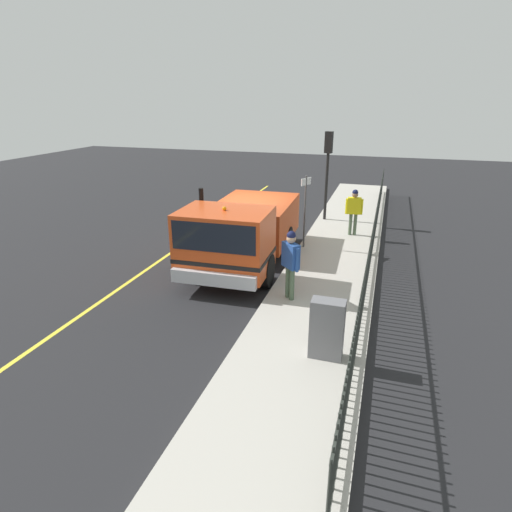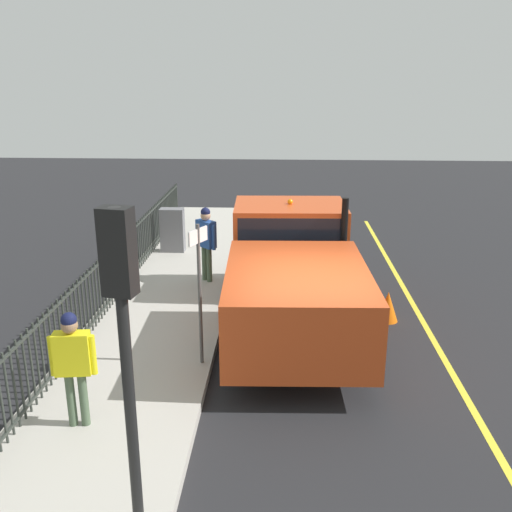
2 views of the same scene
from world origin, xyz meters
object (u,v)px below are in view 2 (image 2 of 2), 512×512
(worker_standing, at_px, (206,236))
(traffic_cone, at_px, (388,306))
(utility_cabinet, at_px, (172,230))
(pedestrian_distant, at_px, (73,358))
(traffic_light_near, at_px, (123,313))
(street_sign, at_px, (199,279))
(work_truck, at_px, (292,267))

(worker_standing, height_order, traffic_cone, worker_standing)
(worker_standing, distance_m, utility_cabinet, 2.76)
(pedestrian_distant, relative_size, utility_cabinet, 1.40)
(utility_cabinet, bearing_deg, worker_standing, 118.50)
(traffic_light_near, distance_m, street_sign, 3.96)
(work_truck, relative_size, pedestrian_distant, 3.45)
(traffic_cone, bearing_deg, street_sign, 32.58)
(worker_standing, relative_size, traffic_cone, 2.85)
(traffic_cone, height_order, street_sign, street_sign)
(traffic_light_near, bearing_deg, utility_cabinet, 109.76)
(traffic_light_near, distance_m, traffic_cone, 7.59)
(pedestrian_distant, distance_m, traffic_light_near, 2.78)
(utility_cabinet, relative_size, street_sign, 0.50)
(utility_cabinet, bearing_deg, traffic_light_near, 98.78)
(work_truck, relative_size, worker_standing, 3.28)
(worker_standing, distance_m, traffic_light_near, 8.08)
(pedestrian_distant, height_order, traffic_cone, pedestrian_distant)
(work_truck, height_order, street_sign, street_sign)
(pedestrian_distant, distance_m, traffic_cone, 6.68)
(pedestrian_distant, bearing_deg, worker_standing, 73.53)
(work_truck, distance_m, traffic_light_near, 6.32)
(worker_standing, xyz_separation_m, utility_cabinet, (1.30, -2.39, -0.50))
(pedestrian_distant, bearing_deg, street_sign, 45.36)
(worker_standing, xyz_separation_m, street_sign, (-0.45, 4.13, 0.42))
(utility_cabinet, relative_size, traffic_cone, 1.94)
(traffic_light_near, height_order, traffic_cone, traffic_light_near)
(traffic_light_near, xyz_separation_m, street_sign, (-0.15, -3.82, -1.04))
(worker_standing, relative_size, street_sign, 0.73)
(utility_cabinet, height_order, traffic_cone, utility_cabinet)
(worker_standing, height_order, utility_cabinet, worker_standing)
(work_truck, xyz_separation_m, pedestrian_distant, (3.08, 3.98, -0.02))
(traffic_light_near, bearing_deg, work_truck, 84.52)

